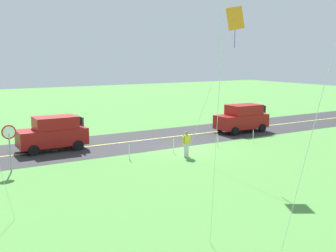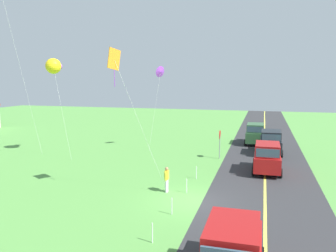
{
  "view_description": "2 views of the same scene",
  "coord_description": "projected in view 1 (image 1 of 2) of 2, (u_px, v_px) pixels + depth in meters",
  "views": [
    {
      "loc": [
        14.9,
        22.66,
        6.15
      ],
      "look_at": [
        3.07,
        2.85,
        2.23
      ],
      "focal_mm": 44.02,
      "sensor_mm": 36.0,
      "label": 1
    },
    {
      "loc": [
        -18.53,
        -3.7,
        7.0
      ],
      "look_at": [
        2.03,
        2.09,
        4.07
      ],
      "focal_mm": 36.29,
      "sensor_mm": 36.0,
      "label": 2
    }
  ],
  "objects": [
    {
      "name": "kite_red_low",
      "position": [
        234.0,
        21.0,
        22.39
      ],
      "size": [
        1.77,
        3.06,
        8.85
      ],
      "color": "silver",
      "rests_on": "ground"
    },
    {
      "name": "road_centre_stripe",
      "position": [
        157.0,
        138.0,
        31.13
      ],
      "size": [
        120.0,
        0.16,
        0.0
      ],
      "primitive_type": "cube",
      "color": "#E5E04C",
      "rests_on": "asphalt_road"
    },
    {
      "name": "fence_post_0",
      "position": [
        253.0,
        136.0,
        29.8
      ],
      "size": [
        0.05,
        0.05,
        0.9
      ],
      "primitive_type": "cylinder",
      "color": "silver",
      "rests_on": "ground"
    },
    {
      "name": "person_adult_near",
      "position": [
        186.0,
        143.0,
        25.33
      ],
      "size": [
        0.58,
        0.22,
        1.6
      ],
      "rotation": [
        0.0,
        0.0,
        3.63
      ],
      "color": "silver",
      "rests_on": "ground"
    },
    {
      "name": "stop_sign",
      "position": [
        9.0,
        139.0,
        21.88
      ],
      "size": [
        0.76,
        0.08,
        2.56
      ],
      "color": "gray",
      "rests_on": "ground"
    },
    {
      "name": "fence_post_1",
      "position": [
        218.0,
        141.0,
        28.18
      ],
      "size": [
        0.05,
        0.05,
        0.9
      ],
      "primitive_type": "cylinder",
      "color": "silver",
      "rests_on": "ground"
    },
    {
      "name": "asphalt_road",
      "position": [
        157.0,
        139.0,
        31.13
      ],
      "size": [
        120.0,
        7.0,
        0.0
      ],
      "primitive_type": "cube",
      "color": "#2D2D30",
      "rests_on": "ground"
    },
    {
      "name": "ground_plane",
      "position": [
        185.0,
        149.0,
        27.75
      ],
      "size": [
        120.0,
        120.0,
        0.1
      ],
      "primitive_type": "cube",
      "color": "#549342"
    },
    {
      "name": "car_suv_foreground",
      "position": [
        53.0,
        133.0,
        27.13
      ],
      "size": [
        4.4,
        2.12,
        2.24
      ],
      "color": "maroon",
      "rests_on": "ground"
    },
    {
      "name": "car_parked_west_near",
      "position": [
        242.0,
        118.0,
        33.74
      ],
      "size": [
        4.4,
        2.12,
        2.24
      ],
      "color": "maroon",
      "rests_on": "ground"
    },
    {
      "name": "fence_post_2",
      "position": [
        174.0,
        146.0,
        26.38
      ],
      "size": [
        0.05,
        0.05,
        0.9
      ],
      "primitive_type": "cylinder",
      "color": "silver",
      "rests_on": "ground"
    },
    {
      "name": "fence_post_3",
      "position": [
        129.0,
        152.0,
        24.79
      ],
      "size": [
        0.05,
        0.05,
        0.9
      ],
      "primitive_type": "cylinder",
      "color": "silver",
      "rests_on": "ground"
    }
  ]
}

